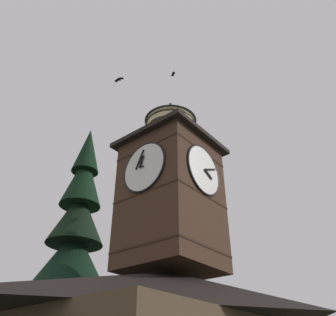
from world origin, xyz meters
TOP-DOWN VIEW (x-y plane):
  - clock_tower at (1.38, -0.90)m, footprint 4.87×4.87m
  - pine_tree_behind at (1.45, -8.66)m, footprint 6.10×6.10m
  - moon at (-17.18, -44.61)m, footprint 1.43×1.43m
  - flying_bird_high at (2.50, -4.67)m, footprint 0.32×0.74m
  - flying_bird_low at (-0.64, -2.24)m, footprint 0.38×0.49m

SIDE VIEW (x-z plane):
  - pine_tree_behind at x=1.45m, z-range -2.17..15.79m
  - clock_tower at x=1.38m, z-range 5.49..15.82m
  - moon at x=-17.18m, z-range 12.63..14.07m
  - flying_bird_high at x=2.50m, z-range 19.90..20.06m
  - flying_bird_low at x=-0.64m, z-range 21.38..21.51m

